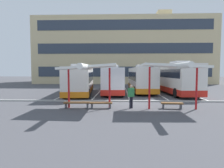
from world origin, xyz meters
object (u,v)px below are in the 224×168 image
object	(u,v)px
coach_bus_0	(81,80)
waiting_shelter_0	(88,68)
coach_bus_1	(112,80)
waiting_passenger_0	(131,95)
coach_bus_3	(175,79)
coach_bus_2	(141,79)
bench_0	(77,103)
bench_2	(172,104)
waiting_shelter_1	(174,67)
bench_1	(101,104)

from	to	relation	value
coach_bus_0	waiting_shelter_0	bearing A→B (deg)	-75.24
coach_bus_1	waiting_shelter_0	size ratio (longest dim) A/B	2.28
coach_bus_0	waiting_passenger_0	distance (m)	10.56
coach_bus_0	coach_bus_3	xyz separation A→B (m)	(11.29, 0.14, 0.17)
coach_bus_2	bench_0	bearing A→B (deg)	-117.37
coach_bus_2	waiting_passenger_0	size ratio (longest dim) A/B	6.31
bench_2	waiting_passenger_0	size ratio (longest dim) A/B	0.91
coach_bus_0	bench_2	size ratio (longest dim) A/B	7.54
coach_bus_1	bench_2	world-z (taller)	coach_bus_1
bench_2	waiting_shelter_1	bearing A→B (deg)	-90.00
coach_bus_1	bench_2	xyz separation A→B (m)	(4.74, -10.57, -1.27)
bench_1	waiting_passenger_0	size ratio (longest dim) A/B	0.95
waiting_shelter_0	waiting_shelter_1	world-z (taller)	waiting_shelter_1
coach_bus_0	coach_bus_3	world-z (taller)	coach_bus_3
bench_1	waiting_shelter_1	xyz separation A→B (m)	(5.15, -0.39, 2.68)
bench_0	waiting_shelter_1	xyz separation A→B (m)	(6.95, -0.42, 2.68)
coach_bus_1	coach_bus_3	bearing A→B (deg)	-10.44
waiting_shelter_0	bench_2	distance (m)	6.59
coach_bus_2	waiting_passenger_0	distance (m)	11.79
coach_bus_3	bench_0	world-z (taller)	coach_bus_3
bench_1	bench_0	bearing A→B (deg)	178.95
coach_bus_3	waiting_passenger_0	size ratio (longest dim) A/B	5.96
bench_1	bench_2	xyz separation A→B (m)	(5.15, 0.03, -0.00)
waiting_shelter_1	coach_bus_3	bearing A→B (deg)	73.61
coach_bus_3	waiting_shelter_1	distance (m)	10.07
coach_bus_0	waiting_shelter_1	distance (m)	12.76
coach_bus_1	waiting_passenger_0	size ratio (longest dim) A/B	6.60
bench_0	waiting_shelter_1	distance (m)	7.46
coach_bus_2	bench_2	size ratio (longest dim) A/B	6.93
coach_bus_0	bench_1	bearing A→B (deg)	-69.89
coach_bus_0	waiting_passenger_0	world-z (taller)	coach_bus_0
waiting_shelter_0	bench_1	distance (m)	2.77
coach_bus_1	waiting_passenger_0	world-z (taller)	coach_bus_1
coach_bus_1	coach_bus_2	world-z (taller)	coach_bus_2
waiting_shelter_0	waiting_passenger_0	distance (m)	3.66
waiting_shelter_0	bench_0	bearing A→B (deg)	170.80
bench_2	bench_0	bearing A→B (deg)	180.00
coach_bus_0	coach_bus_1	distance (m)	4.03
coach_bus_2	coach_bus_1	bearing A→B (deg)	-164.32
coach_bus_2	bench_1	bearing A→B (deg)	-109.90
coach_bus_1	waiting_shelter_0	xyz separation A→B (m)	(-1.30, -10.71, 1.35)
bench_1	bench_2	bearing A→B (deg)	0.37
waiting_shelter_0	bench_2	xyz separation A→B (m)	(6.05, 0.15, -2.63)
coach_bus_0	coach_bus_2	distance (m)	7.98
coach_bus_3	waiting_shelter_1	world-z (taller)	coach_bus_3
coach_bus_3	bench_2	bearing A→B (deg)	-107.10
waiting_shelter_1	waiting_shelter_0	bearing A→B (deg)	177.41
waiting_shelter_1	coach_bus_1	bearing A→B (deg)	113.35
bench_1	waiting_passenger_0	world-z (taller)	waiting_passenger_0
bench_0	waiting_passenger_0	size ratio (longest dim) A/B	1.11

